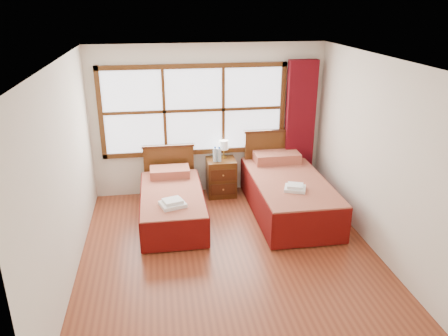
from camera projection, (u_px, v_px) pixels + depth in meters
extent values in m
plane|color=brown|center=(230.00, 256.00, 5.93)|extent=(4.50, 4.50, 0.00)
plane|color=white|center=(231.00, 61.00, 4.99)|extent=(4.50, 4.50, 0.00)
plane|color=silver|center=(209.00, 121.00, 7.53)|extent=(4.00, 0.00, 4.00)
plane|color=silver|center=(64.00, 176.00, 5.17)|extent=(0.00, 4.50, 4.50)
plane|color=silver|center=(380.00, 158.00, 5.75)|extent=(0.00, 4.50, 4.50)
cube|color=white|center=(194.00, 110.00, 7.40)|extent=(3.00, 0.02, 1.40)
cube|color=#4E2B11|center=(195.00, 152.00, 7.65)|extent=(3.16, 0.06, 0.08)
cube|color=#4E2B11|center=(193.00, 66.00, 7.11)|extent=(3.16, 0.06, 0.08)
cube|color=#4E2B11|center=(101.00, 114.00, 7.16)|extent=(0.08, 0.06, 1.56)
cube|color=#4E2B11|center=(282.00, 107.00, 7.60)|extent=(0.08, 0.06, 1.56)
cube|color=#4E2B11|center=(164.00, 112.00, 7.31)|extent=(0.05, 0.05, 1.40)
cube|color=#4E2B11|center=(223.00, 109.00, 7.45)|extent=(0.05, 0.05, 1.40)
cube|color=#4E2B11|center=(194.00, 110.00, 7.38)|extent=(3.00, 0.05, 0.05)
cube|color=#5A0910|center=(300.00, 126.00, 7.68)|extent=(0.50, 0.16, 2.30)
cube|color=#3D1D0C|center=(173.00, 213.00, 6.82)|extent=(0.83, 1.66, 0.27)
cube|color=maroon|center=(172.00, 199.00, 6.73)|extent=(0.93, 1.84, 0.22)
cube|color=#640D0A|center=(142.00, 209.00, 6.71)|extent=(0.03, 1.84, 0.46)
cube|color=#640D0A|center=(202.00, 205.00, 6.85)|extent=(0.03, 1.84, 0.46)
cube|color=#640D0A|center=(175.00, 236.00, 5.94)|extent=(0.93, 0.03, 0.46)
cube|color=maroon|center=(170.00, 172.00, 7.28)|extent=(0.65, 0.38, 0.14)
cube|color=#4E2B11|center=(169.00, 171.00, 7.64)|extent=(0.86, 0.06, 0.90)
cube|color=#3D1D0C|center=(168.00, 146.00, 7.47)|extent=(0.90, 0.08, 0.04)
cube|color=#3D1D0C|center=(288.00, 203.00, 7.08)|extent=(1.00, 1.99, 0.33)
cube|color=maroon|center=(289.00, 187.00, 6.97)|extent=(1.12, 2.21, 0.27)
cube|color=#640D0A|center=(255.00, 198.00, 6.95)|extent=(0.03, 2.21, 0.55)
cube|color=#640D0A|center=(321.00, 194.00, 7.11)|extent=(0.03, 2.21, 0.55)
cube|color=#640D0A|center=(312.00, 229.00, 6.02)|extent=(1.12, 0.03, 0.55)
cube|color=maroon|center=(276.00, 157.00, 7.63)|extent=(0.78, 0.46, 0.17)
cube|color=#4E2B11|center=(273.00, 160.00, 7.87)|extent=(1.04, 0.06, 1.08)
cube|color=#3D1D0C|center=(274.00, 131.00, 7.67)|extent=(1.08, 0.08, 0.04)
cube|color=#4E2B11|center=(221.00, 177.00, 7.68)|extent=(0.50, 0.44, 0.66)
cube|color=#3D1D0C|center=(223.00, 189.00, 7.51)|extent=(0.44, 0.02, 0.20)
cube|color=#3D1D0C|center=(223.00, 175.00, 7.42)|extent=(0.44, 0.02, 0.20)
sphere|color=#B47F3D|center=(223.00, 190.00, 7.50)|extent=(0.03, 0.03, 0.03)
sphere|color=#B47F3D|center=(223.00, 176.00, 7.40)|extent=(0.03, 0.03, 0.03)
cube|color=white|center=(173.00, 204.00, 6.24)|extent=(0.41, 0.39, 0.05)
cube|color=white|center=(173.00, 201.00, 6.22)|extent=(0.31, 0.29, 0.05)
cube|color=white|center=(295.00, 189.00, 6.51)|extent=(0.38, 0.36, 0.05)
cube|color=white|center=(295.00, 186.00, 6.49)|extent=(0.29, 0.27, 0.04)
cylinder|color=gold|center=(224.00, 157.00, 7.66)|extent=(0.10, 0.10, 0.02)
cylinder|color=gold|center=(224.00, 153.00, 7.63)|extent=(0.02, 0.02, 0.13)
cylinder|color=white|center=(224.00, 145.00, 7.58)|extent=(0.16, 0.16, 0.16)
cylinder|color=#A8C9D8|center=(215.00, 155.00, 7.43)|extent=(0.07, 0.07, 0.24)
cylinder|color=blue|center=(215.00, 147.00, 7.38)|extent=(0.03, 0.03, 0.03)
cylinder|color=#A8C9D8|center=(219.00, 155.00, 7.43)|extent=(0.07, 0.07, 0.23)
cylinder|color=blue|center=(219.00, 148.00, 7.38)|extent=(0.03, 0.03, 0.03)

